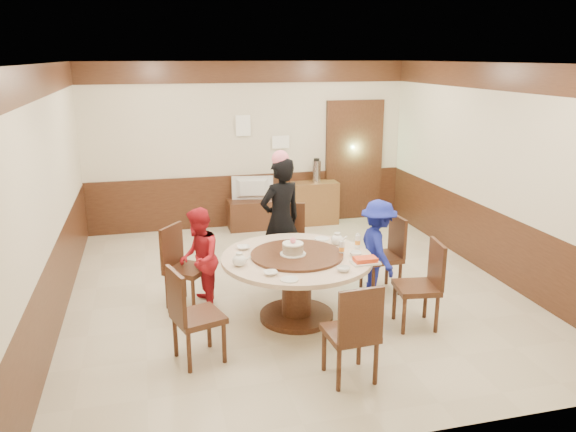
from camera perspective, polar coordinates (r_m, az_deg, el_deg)
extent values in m
plane|color=beige|center=(7.24, 0.51, -7.48)|extent=(6.00, 6.00, 0.00)
plane|color=white|center=(6.64, 0.58, 15.27)|extent=(6.00, 6.00, 0.00)
cube|color=beige|center=(9.69, -3.99, 7.13)|extent=(5.50, 0.04, 2.80)
cube|color=beige|center=(4.10, 11.28, -5.56)|extent=(5.50, 0.04, 2.80)
cube|color=beige|center=(6.68, -22.94, 1.88)|extent=(0.04, 6.00, 2.80)
cube|color=beige|center=(7.95, 20.16, 4.24)|extent=(0.04, 6.00, 2.80)
cube|color=#3D2013|center=(7.07, 0.52, -4.13)|extent=(5.50, 6.00, 0.90)
cube|color=#3D2013|center=(6.65, 0.57, 13.76)|extent=(5.50, 6.00, 0.35)
cube|color=#3D2013|center=(10.20, 6.71, 5.52)|extent=(1.05, 0.08, 2.18)
cube|color=#90DFA7|center=(10.22, 6.67, 5.54)|extent=(0.88, 0.02, 2.05)
cylinder|color=#3D2013|center=(6.50, 0.88, -10.06)|extent=(0.84, 0.84, 0.06)
cylinder|color=#3D2013|center=(6.36, 0.89, -7.43)|extent=(0.34, 0.34, 0.65)
cylinder|color=beige|center=(6.22, 0.90, -4.31)|extent=(1.68, 1.68, 0.05)
cylinder|color=#3D2013|center=(6.21, 0.90, -3.96)|extent=(1.02, 1.02, 0.03)
cube|color=#3D2013|center=(7.14, 9.44, -4.18)|extent=(0.46, 0.46, 0.06)
cube|color=#3D2013|center=(7.14, 11.06, -1.96)|extent=(0.06, 0.42, 0.50)
cube|color=#3D2013|center=(7.22, 9.36, -5.97)|extent=(0.36, 0.36, 0.42)
cube|color=#3D2013|center=(7.51, 0.11, -2.91)|extent=(0.54, 0.54, 0.06)
cube|color=#3D2013|center=(7.63, 0.15, -0.48)|extent=(0.41, 0.15, 0.50)
cube|color=#3D2013|center=(7.59, 0.11, -4.63)|extent=(0.36, 0.36, 0.42)
cube|color=#3D2013|center=(6.76, -10.15, -5.39)|extent=(0.62, 0.62, 0.06)
cube|color=#3D2013|center=(6.78, -11.75, -2.98)|extent=(0.29, 0.36, 0.50)
cube|color=#3D2013|center=(6.85, -10.05, -7.26)|extent=(0.36, 0.36, 0.42)
cube|color=#3D2013|center=(5.57, -9.09, -10.13)|extent=(0.55, 0.55, 0.06)
cube|color=#3D2013|center=(5.39, -11.29, -8.00)|extent=(0.16, 0.41, 0.50)
cube|color=#3D2013|center=(5.68, -8.98, -12.31)|extent=(0.36, 0.36, 0.42)
cube|color=#3D2013|center=(5.25, 6.33, -11.74)|extent=(0.47, 0.47, 0.06)
cube|color=#3D2013|center=(4.96, 7.42, -10.03)|extent=(0.42, 0.07, 0.50)
cube|color=#3D2013|center=(5.36, 6.25, -14.01)|extent=(0.36, 0.36, 0.42)
cube|color=#3D2013|center=(6.31, 12.91, -7.12)|extent=(0.50, 0.50, 0.06)
cube|color=#3D2013|center=(6.28, 14.88, -4.72)|extent=(0.10, 0.42, 0.50)
cube|color=#3D2013|center=(6.41, 12.77, -9.10)|extent=(0.36, 0.36, 0.42)
imported|color=black|center=(7.27, -0.75, -0.45)|extent=(0.70, 0.58, 1.65)
imported|color=#B11721|center=(6.62, -9.03, -4.35)|extent=(0.53, 0.64, 1.21)
imported|color=navy|center=(6.96, 9.11, -3.31)|extent=(0.48, 0.80, 1.22)
cylinder|color=white|center=(6.18, 0.50, -3.86)|extent=(0.29, 0.29, 0.01)
cylinder|color=gray|center=(6.16, 0.50, -3.35)|extent=(0.23, 0.23, 0.10)
cylinder|color=white|center=(6.14, 0.51, -2.82)|extent=(0.23, 0.23, 0.01)
sphere|color=pink|center=(6.13, 0.51, -2.49)|extent=(0.07, 0.07, 0.07)
ellipsoid|color=white|center=(5.94, -4.96, -4.51)|extent=(0.17, 0.15, 0.13)
ellipsoid|color=white|center=(6.59, 5.02, -2.41)|extent=(0.17, 0.15, 0.13)
imported|color=white|center=(6.45, -4.53, -3.22)|extent=(0.15, 0.15, 0.04)
imported|color=white|center=(5.81, 5.63, -5.40)|extent=(0.14, 0.14, 0.04)
imported|color=white|center=(5.70, -1.78, -5.80)|extent=(0.14, 0.14, 0.03)
imported|color=white|center=(6.26, 6.90, -3.84)|extent=(0.14, 0.14, 0.04)
cylinder|color=white|center=(5.57, 0.15, -6.47)|extent=(0.18, 0.18, 0.01)
cylinder|color=white|center=(6.79, 3.48, -2.31)|extent=(0.18, 0.18, 0.01)
cube|color=white|center=(6.06, 7.85, -4.67)|extent=(0.30, 0.20, 0.02)
cube|color=red|center=(6.05, 7.86, -4.40)|extent=(0.24, 0.15, 0.04)
cylinder|color=silver|center=(6.25, 5.49, -3.27)|extent=(0.06, 0.06, 0.16)
cylinder|color=silver|center=(6.49, 7.08, -2.59)|extent=(0.06, 0.06, 0.16)
cube|color=#3D2013|center=(9.69, -3.58, 0.18)|extent=(0.85, 0.45, 0.50)
imported|color=gray|center=(9.58, -3.62, 2.79)|extent=(0.71, 0.21, 0.41)
cube|color=brown|center=(9.94, 2.71, 1.35)|extent=(0.80, 0.40, 0.75)
cylinder|color=silver|center=(9.83, 2.91, 4.55)|extent=(0.15, 0.15, 0.38)
cube|color=white|center=(9.58, -4.58, 9.13)|extent=(0.25, 0.00, 0.35)
cube|color=white|center=(9.75, -0.74, 7.52)|extent=(0.30, 0.00, 0.22)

